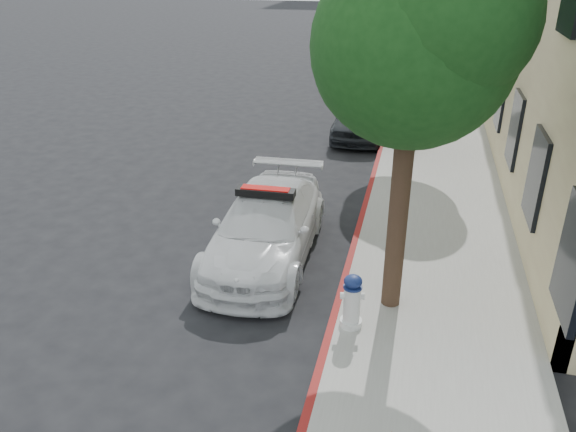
# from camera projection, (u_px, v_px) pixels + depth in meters

# --- Properties ---
(ground) EXTENTS (120.00, 120.00, 0.00)m
(ground) POSITION_uv_depth(u_px,v_px,m) (256.00, 237.00, 11.67)
(ground) COLOR black
(ground) RESTS_ON ground
(sidewalk) EXTENTS (3.20, 50.00, 0.15)m
(sidewalk) POSITION_uv_depth(u_px,v_px,m) (435.00, 118.00, 19.68)
(sidewalk) COLOR gray
(sidewalk) RESTS_ON ground
(curb_strip) EXTENTS (0.12, 50.00, 0.15)m
(curb_strip) POSITION_uv_depth(u_px,v_px,m) (390.00, 116.00, 20.00)
(curb_strip) COLOR maroon
(curb_strip) RESTS_ON ground
(tree_near) EXTENTS (2.92, 2.82, 5.62)m
(tree_near) POSITION_uv_depth(u_px,v_px,m) (416.00, 44.00, 7.46)
(tree_near) COLOR black
(tree_near) RESTS_ON sidewalk
(tree_mid) EXTENTS (2.77, 2.64, 5.43)m
(tree_mid) POSITION_uv_depth(u_px,v_px,m) (425.00, 3.00, 14.54)
(tree_mid) COLOR black
(tree_mid) RESTS_ON sidewalk
(police_car) EXTENTS (1.95, 4.51, 1.44)m
(police_car) POSITION_uv_depth(u_px,v_px,m) (266.00, 226.00, 10.67)
(police_car) COLOR silver
(police_car) RESTS_ON ground
(parked_car_mid) EXTENTS (1.73, 3.93, 1.32)m
(parked_car_mid) POSITION_uv_depth(u_px,v_px,m) (359.00, 116.00, 17.78)
(parked_car_mid) COLOR black
(parked_car_mid) RESTS_ON ground
(parked_car_far) EXTENTS (2.03, 5.04, 1.63)m
(parked_car_far) POSITION_uv_depth(u_px,v_px,m) (386.00, 54.00, 27.46)
(parked_car_far) COLOR #151C36
(parked_car_far) RESTS_ON ground
(fire_hydrant) EXTENTS (0.38, 0.34, 0.89)m
(fire_hydrant) POSITION_uv_depth(u_px,v_px,m) (352.00, 302.00, 8.49)
(fire_hydrant) COLOR silver
(fire_hydrant) RESTS_ON sidewalk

